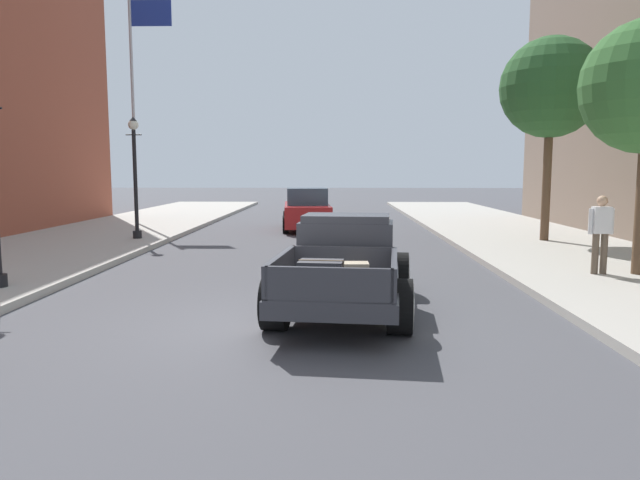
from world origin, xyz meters
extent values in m
plane|color=#47474C|center=(0.00, 0.00, 0.00)|extent=(140.00, 140.00, 0.00)
cube|color=#333338|center=(1.04, 0.85, 0.54)|extent=(2.25, 5.05, 0.24)
cube|color=#333338|center=(1.07, 1.20, 1.06)|extent=(1.66, 1.25, 0.80)
cube|color=#333338|center=(1.07, 1.15, 1.52)|extent=(1.52, 1.08, 0.12)
cube|color=#3D4C5B|center=(1.13, 1.77, 1.22)|extent=(1.32, 0.18, 0.44)
cube|color=#333338|center=(1.20, 2.50, 0.92)|extent=(1.47, 1.63, 0.52)
cube|color=silver|center=(1.29, 3.29, 0.90)|extent=(0.69, 0.17, 0.47)
cube|color=#333338|center=(0.89, -0.54, 0.68)|extent=(1.90, 2.26, 0.04)
cube|color=#333338|center=(0.09, -0.46, 0.90)|extent=(0.29, 2.10, 0.44)
cube|color=#333338|center=(1.70, -0.62, 0.90)|extent=(0.29, 2.10, 0.44)
cube|color=#333338|center=(0.79, -1.54, 0.90)|extent=(1.62, 0.24, 0.44)
cube|color=#333338|center=(1.00, 0.47, 0.90)|extent=(1.62, 0.24, 0.44)
cylinder|color=black|center=(0.28, 2.29, 0.40)|extent=(0.44, 0.83, 0.80)
cylinder|color=silver|center=(0.10, 2.30, 0.40)|extent=(0.08, 0.65, 0.66)
cylinder|color=silver|center=(0.09, 2.31, 0.40)|extent=(0.04, 0.24, 0.24)
cylinder|color=black|center=(2.07, 2.10, 0.40)|extent=(0.44, 0.83, 0.80)
cylinder|color=silver|center=(2.25, 2.08, 0.40)|extent=(0.08, 0.65, 0.66)
cylinder|color=silver|center=(2.26, 2.08, 0.40)|extent=(0.04, 0.24, 0.24)
cylinder|color=black|center=(0.01, -0.39, 0.40)|extent=(0.44, 0.83, 0.80)
cylinder|color=silver|center=(-0.18, -0.38, 0.40)|extent=(0.08, 0.65, 0.66)
cylinder|color=silver|center=(-0.19, -0.37, 0.40)|extent=(0.04, 0.24, 0.24)
cylinder|color=black|center=(1.79, -0.58, 0.40)|extent=(0.44, 0.83, 0.80)
cylinder|color=silver|center=(1.98, -0.60, 0.40)|extent=(0.08, 0.65, 0.66)
cylinder|color=silver|center=(1.99, -0.60, 0.40)|extent=(0.04, 0.24, 0.24)
cube|color=#2D2D33|center=(0.68, -0.87, 0.90)|extent=(0.64, 0.50, 0.40)
cube|color=#3D2D1E|center=(0.68, -0.87, 0.90)|extent=(0.62, 0.11, 0.42)
cube|color=gray|center=(1.14, -0.26, 0.84)|extent=(0.45, 0.33, 0.28)
cube|color=#AD1E1E|center=(-0.23, 14.18, 0.61)|extent=(2.05, 4.42, 0.80)
cube|color=#384C5B|center=(-0.22, 14.04, 1.33)|extent=(1.67, 2.11, 0.64)
cylinder|color=black|center=(-1.15, 15.41, 0.33)|extent=(0.27, 0.68, 0.66)
cylinder|color=black|center=(0.49, 15.54, 0.33)|extent=(0.27, 0.68, 0.66)
cylinder|color=black|center=(-0.95, 12.83, 0.33)|extent=(0.27, 0.68, 0.66)
cylinder|color=black|center=(0.69, 12.96, 0.33)|extent=(0.27, 0.68, 0.66)
cylinder|color=brown|center=(6.35, 3.59, 0.58)|extent=(0.14, 0.14, 0.86)
cylinder|color=brown|center=(6.53, 3.59, 0.58)|extent=(0.14, 0.14, 0.86)
cube|color=silver|center=(6.44, 3.59, 1.29)|extent=(0.36, 0.22, 0.56)
cylinder|color=silver|center=(6.22, 3.59, 1.26)|extent=(0.09, 0.09, 0.54)
cylinder|color=silver|center=(6.66, 3.59, 1.26)|extent=(0.09, 0.09, 0.54)
sphere|color=tan|center=(6.44, 3.59, 1.69)|extent=(0.22, 0.22, 0.22)
cylinder|color=black|center=(-5.49, 9.83, 0.27)|extent=(0.28, 0.28, 0.24)
cylinder|color=black|center=(-5.49, 9.83, 1.99)|extent=(0.12, 0.12, 3.20)
cylinder|color=black|center=(-5.49, 9.83, 3.44)|extent=(0.50, 0.04, 0.04)
sphere|color=silver|center=(-5.49, 9.83, 3.75)|extent=(0.32, 0.32, 0.32)
cone|color=black|center=(-5.49, 9.83, 3.93)|extent=(0.24, 0.24, 0.14)
cylinder|color=#B2B2B7|center=(-7.27, 15.11, 4.65)|extent=(0.12, 0.12, 9.00)
cube|color=navy|center=(-6.41, 15.11, 8.50)|extent=(1.60, 0.03, 1.00)
cylinder|color=brown|center=(7.43, 9.65, 1.92)|extent=(0.26, 0.26, 3.54)
sphere|color=#285628|center=(7.43, 9.65, 4.83)|extent=(3.04, 3.04, 3.04)
camera|label=1|loc=(0.86, -8.74, 2.32)|focal=32.90mm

